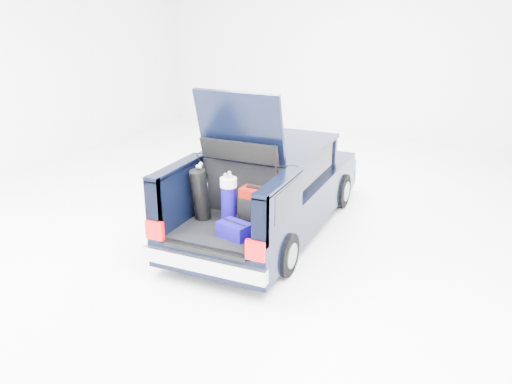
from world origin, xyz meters
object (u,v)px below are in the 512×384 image
at_px(black_golf_bag, 200,195).
at_px(blue_duffel, 235,230).
at_px(red_suitcase, 255,209).
at_px(car, 271,189).
at_px(blue_golf_bag, 229,201).

xyz_separation_m(black_golf_bag, blue_duffel, (0.71, -0.35, -0.28)).
distance_m(black_golf_bag, blue_duffel, 0.84).
bearing_deg(blue_duffel, red_suitcase, 83.89).
xyz_separation_m(car, red_suitcase, (0.35, -1.44, 0.23)).
bearing_deg(blue_golf_bag, red_suitcase, 6.43).
height_order(blue_golf_bag, blue_duffel, blue_golf_bag).
bearing_deg(black_golf_bag, red_suitcase, 15.28).
relative_size(car, blue_golf_bag, 5.91).
bearing_deg(red_suitcase, blue_golf_bag, -175.80).
relative_size(blue_golf_bag, blue_duffel, 1.59).
bearing_deg(car, black_golf_bag, -109.20).
relative_size(red_suitcase, blue_duffel, 1.28).
xyz_separation_m(red_suitcase, blue_duffel, (-0.14, -0.35, -0.19)).
bearing_deg(blue_golf_bag, blue_duffel, -46.34).
distance_m(red_suitcase, black_golf_bag, 0.86).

